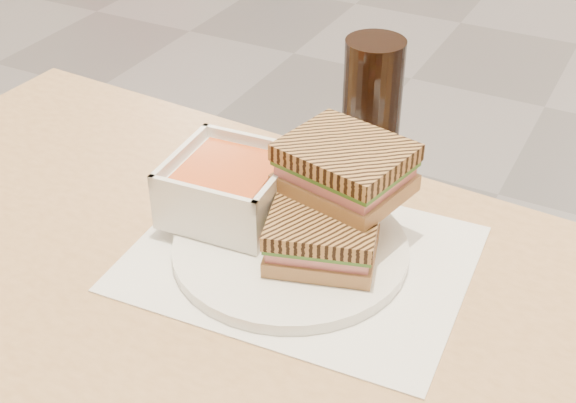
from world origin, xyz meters
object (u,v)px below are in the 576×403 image
at_px(main_table, 243,398).
at_px(soup_bowl, 229,189).
at_px(cola_glass, 372,100).
at_px(panini_lower, 323,237).
at_px(plate, 290,249).

relative_size(main_table, soup_bowl, 8.75).
bearing_deg(soup_bowl, cola_glass, 68.69).
bearing_deg(panini_lower, plate, 173.93).
bearing_deg(cola_glass, main_table, -88.48).
bearing_deg(main_table, soup_bowl, 123.58).
bearing_deg(plate, soup_bowl, 165.83).
distance_m(main_table, soup_bowl, 0.24).
xyz_separation_m(panini_lower, cola_glass, (-0.05, 0.25, 0.04)).
height_order(plate, cola_glass, cola_glass).
xyz_separation_m(main_table, soup_bowl, (-0.10, 0.14, 0.16)).
height_order(plate, panini_lower, panini_lower).
height_order(main_table, soup_bowl, soup_bowl).
height_order(panini_lower, cola_glass, cola_glass).
xyz_separation_m(main_table, panini_lower, (0.04, 0.12, 0.16)).
height_order(main_table, cola_glass, cola_glass).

